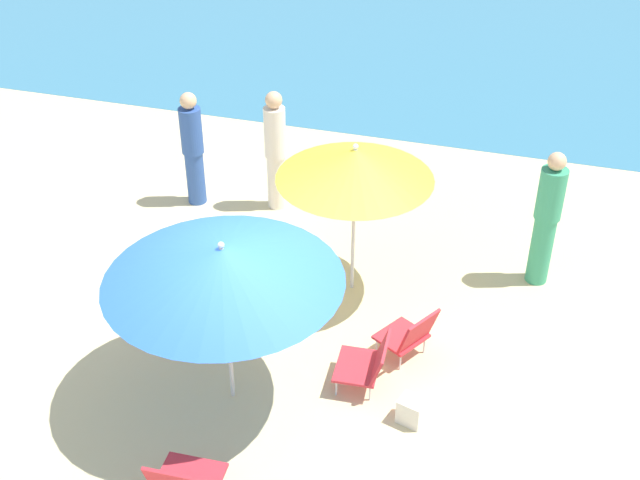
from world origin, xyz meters
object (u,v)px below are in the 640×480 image
umbrella_yellow (355,164)px  person_b (275,149)px  person_a (210,285)px  beach_chair_c (367,363)px  person_d (547,218)px  umbrella_blue (223,264)px  beach_chair_a (185,480)px  beach_bag (412,411)px  person_c (193,148)px  beach_chair_b (410,334)px

umbrella_yellow → person_b: (-1.42, 1.47, -0.78)m
person_a → person_b: 2.46m
beach_chair_c → person_d: person_d is taller
umbrella_blue → beach_chair_a: umbrella_blue is taller
person_b → beach_bag: size_ratio=6.23×
umbrella_yellow → person_c: bearing=153.0°
umbrella_blue → person_d: umbrella_blue is taller
beach_chair_a → person_a: size_ratio=0.67×
person_a → person_b: bearing=163.1°
beach_chair_b → person_a: person_a is taller
umbrella_blue → beach_chair_a: size_ratio=3.57×
person_a → beach_bag: person_a is taller
beach_chair_a → person_c: size_ratio=0.38×
beach_chair_a → beach_bag: 2.22m
beach_bag → person_a: bearing=159.1°
person_b → person_a: bearing=-126.8°
beach_chair_a → person_a: person_a is taller
umbrella_blue → person_d: (2.72, 2.79, -0.73)m
beach_chair_a → person_a: (-0.78, 2.42, 0.11)m
person_c → beach_bag: 4.81m
umbrella_yellow → person_a: size_ratio=2.05×
umbrella_blue → beach_chair_c: 1.86m
umbrella_blue → beach_chair_a: bearing=-85.0°
beach_chair_a → person_d: person_d is taller
umbrella_yellow → beach_chair_c: size_ratio=3.33×
umbrella_blue → beach_chair_b: umbrella_blue is taller
person_c → person_d: person_d is taller
person_c → person_a: bearing=-119.3°
umbrella_blue → person_c: bearing=118.8°
person_a → person_d: size_ratio=0.54×
umbrella_blue → beach_bag: 2.28m
umbrella_yellow → person_c: 2.92m
umbrella_blue → beach_chair_b: 2.24m
person_d → beach_bag: bearing=-136.6°
person_a → beach_chair_c: bearing=54.5°
beach_chair_a → person_c: person_c is taller
person_a → beach_chair_b: bearing=69.4°
umbrella_yellow → person_a: umbrella_yellow is taller
umbrella_yellow → beach_chair_a: size_ratio=3.05×
person_b → umbrella_blue: bearing=-116.7°
person_a → person_c: (-1.16, 2.23, 0.37)m
person_a → umbrella_yellow: bearing=106.5°
person_d → beach_chair_a: bearing=-148.5°
beach_chair_a → person_b: bearing=7.3°
umbrella_yellow → beach_chair_b: (0.87, -1.02, -1.30)m
umbrella_yellow → umbrella_blue: (-0.68, -2.04, -0.04)m
person_c → person_d: size_ratio=0.94×
beach_chair_b → person_b: 3.43m
beach_chair_c → person_b: size_ratio=0.34×
beach_chair_a → beach_chair_c: (1.10, 1.86, -0.03)m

